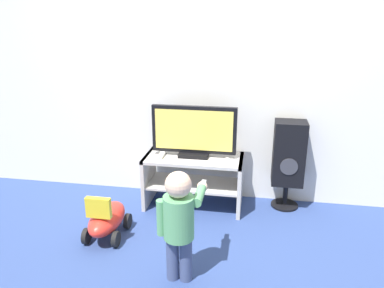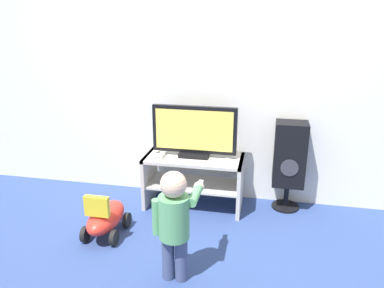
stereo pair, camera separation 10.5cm
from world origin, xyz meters
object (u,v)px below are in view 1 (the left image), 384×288
remote_primary (229,161)px  television (194,132)px  child (179,218)px  speaker_tower (289,155)px  ride_on_toy (107,219)px  game_console (162,154)px

remote_primary → television: bearing=163.6°
child → speaker_tower: bearing=57.0°
ride_on_toy → game_console: bearing=62.5°
television → ride_on_toy: (-0.65, -0.72, -0.61)m
remote_primary → game_console: bearing=176.2°
child → ride_on_toy: bearing=149.3°
television → ride_on_toy: size_ratio=1.52×
game_console → speaker_tower: bearing=8.3°
television → ride_on_toy: 1.15m
child → ride_on_toy: size_ratio=1.57×
television → remote_primary: 0.44m
television → remote_primary: television is taller
game_console → child: child is taller
child → speaker_tower: (0.83, 1.28, 0.05)m
speaker_tower → ride_on_toy: bearing=-152.1°
remote_primary → ride_on_toy: bearing=-148.8°
game_console → remote_primary: game_console is taller
game_console → child: (0.40, -1.10, -0.05)m
game_console → remote_primary: bearing=-3.8°
game_console → speaker_tower: speaker_tower is taller
game_console → ride_on_toy: game_console is taller
remote_primary → speaker_tower: (0.57, 0.22, 0.01)m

